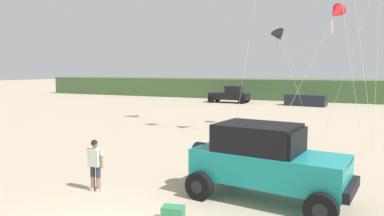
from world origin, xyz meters
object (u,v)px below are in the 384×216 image
person_watching (95,162)px  kite_purple_stunt (279,36)px  distant_sedan (306,100)px  cooler_box (173,214)px  distant_pickup (230,95)px  jeep (266,160)px  kite_blue_swept (336,13)px

person_watching → kite_purple_stunt: 16.26m
distant_sedan → cooler_box: bearing=-82.1°
distant_pickup → cooler_box: bearing=-74.1°
distant_pickup → distant_sedan: distant_pickup is taller
jeep → distant_pickup: 32.00m
person_watching → cooler_box: size_ratio=2.98×
distant_pickup → kite_blue_swept: kite_blue_swept is taller
distant_pickup → person_watching: bearing=-79.3°
jeep → kite_purple_stunt: 14.76m
jeep → kite_purple_stunt: (-2.39, 13.74, 4.83)m
distant_pickup → kite_purple_stunt: 19.14m
cooler_box → kite_purple_stunt: size_ratio=0.08×
person_watching → kite_purple_stunt: bearing=79.9°
kite_purple_stunt → kite_blue_swept: bearing=-46.2°
distant_pickup → jeep: bearing=-69.8°
distant_pickup → distant_sedan: size_ratio=1.10×
kite_blue_swept → distant_sedan: bearing=100.7°
person_watching → kite_blue_swept: (6.31, 11.44, 5.81)m
cooler_box → kite_purple_stunt: bearing=80.3°
person_watching → distant_pickup: distant_pickup is taller
kite_blue_swept → kite_purple_stunt: 5.25m
distant_pickup → distant_sedan: (8.53, -0.22, -0.34)m
kite_purple_stunt → distant_sedan: bearing=90.5°
cooler_box → distant_sedan: (-0.72, 32.30, 0.41)m
distant_pickup → kite_purple_stunt: size_ratio=0.70×
jeep → person_watching: 5.32m
person_watching → kite_purple_stunt: kite_purple_stunt is taller
kite_blue_swept → kite_purple_stunt: size_ratio=1.11×
distant_sedan → kite_purple_stunt: kite_purple_stunt is taller
distant_pickup → kite_purple_stunt: kite_purple_stunt is taller
distant_sedan → kite_purple_stunt: (0.13, -16.07, 5.43)m
person_watching → cooler_box: 3.53m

